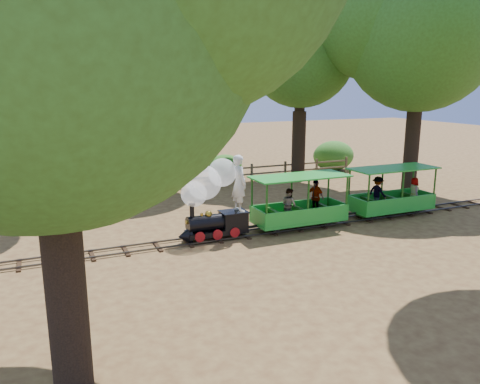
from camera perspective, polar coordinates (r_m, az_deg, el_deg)
name	(u,v)px	position (r m, az deg, el deg)	size (l,w,h in m)	color
ground	(270,232)	(16.47, 3.69, -4.87)	(90.00, 90.00, 0.00)	olive
track	(270,230)	(16.45, 3.69, -4.65)	(22.00, 1.00, 0.10)	#3F3D3A
locomotive	(213,193)	(15.29, -3.29, -0.11)	(2.38, 1.12, 2.86)	black
carriage_front	(300,206)	(16.83, 7.37, -1.76)	(3.50, 1.43, 1.82)	green
carriage_rear	(391,196)	(19.21, 17.90, -0.48)	(3.50, 1.43, 1.82)	green
oak_nc	(144,39)	(24.19, -11.59, 17.80)	(8.06, 7.09, 10.09)	#2D2116
oak_ne	(300,47)	(25.04, 7.34, 17.10)	(6.96, 6.13, 9.41)	#2D2116
oak_e	(419,27)	(23.62, 21.02, 18.28)	(8.59, 7.56, 10.65)	#2D2116
fence	(197,176)	(23.51, -5.20, 1.96)	(18.10, 0.10, 1.00)	brown
shrub_west	(89,174)	(23.71, -17.88, 2.09)	(2.39, 1.84, 1.66)	#2D6B1E
shrub_mid_w	(150,169)	(24.16, -10.90, 2.72)	(2.45, 1.89, 1.70)	#2D6B1E
shrub_mid_e	(225,167)	(25.36, -1.89, 3.05)	(1.98, 1.52, 1.37)	#2D6B1E
shrub_east	(333,156)	(28.63, 11.32, 4.36)	(2.57, 1.98, 1.78)	#2D6B1E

